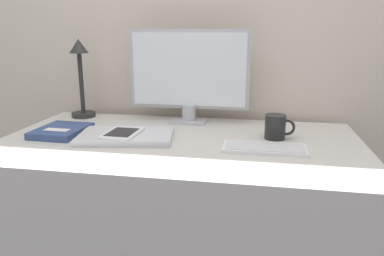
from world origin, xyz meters
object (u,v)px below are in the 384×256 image
monitor (189,74)px  keyboard (265,148)px  ereader (122,133)px  desk_lamp (80,72)px  laptop (126,136)px  notebook (61,131)px  coffee_mug (276,127)px

monitor → keyboard: monitor is taller
ereader → desk_lamp: size_ratio=0.49×
laptop → ereader: size_ratio=2.14×
keyboard → laptop: 0.51m
notebook → laptop: bearing=-4.1°
monitor → ereader: monitor is taller
keyboard → desk_lamp: 0.93m
ereader → notebook: bearing=171.6°
laptop → desk_lamp: 0.50m
laptop → desk_lamp: bearing=135.5°
desk_lamp → notebook: size_ratio=1.60×
notebook → coffee_mug: 0.82m
monitor → desk_lamp: (-0.51, 0.02, -0.00)m
laptop → ereader: (-0.01, -0.02, 0.02)m
coffee_mug → keyboard: bearing=-105.5°
monitor → notebook: 0.57m
ereader → coffee_mug: coffee_mug is taller
coffee_mug → laptop: bearing=-169.3°
keyboard → coffee_mug: size_ratio=2.53×
desk_lamp → notebook: 0.36m
keyboard → desk_lamp: bearing=156.5°
keyboard → desk_lamp: desk_lamp is taller
notebook → coffee_mug: (0.82, 0.08, 0.03)m
keyboard → ereader: bearing=177.4°
laptop → ereader: ereader is taller
laptop → keyboard: bearing=-4.8°
desk_lamp → coffee_mug: size_ratio=3.20×
ereader → coffee_mug: bearing=12.5°
monitor → ereader: (-0.19, -0.32, -0.18)m
ereader → notebook: 0.27m
notebook → monitor: bearing=31.6°
keyboard → monitor: bearing=133.6°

